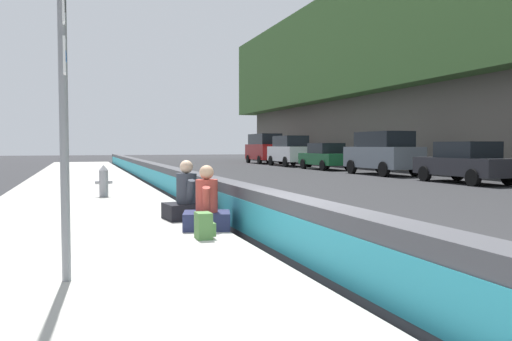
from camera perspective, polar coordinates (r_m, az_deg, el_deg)
ground_plane at (r=7.06m, az=4.23°, el=-9.83°), size 160.00×160.00×0.00m
sidewalk_strip at (r=6.49m, az=-18.17°, el=-10.45°), size 80.00×4.40×0.14m
jersey_barrier at (r=6.98m, az=4.21°, el=-6.43°), size 76.00×0.45×0.85m
route_sign_post at (r=5.61m, az=-20.79°, el=9.69°), size 0.44×0.09×3.60m
fire_hydrant at (r=14.58m, az=-16.73°, el=-1.07°), size 0.26×0.46×0.88m
seated_person_foreground at (r=8.58m, az=-5.56°, el=-4.34°), size 0.83×0.91×1.08m
seated_person_middle at (r=9.82m, az=-7.80°, el=-3.36°), size 0.78×0.89×1.13m
backpack at (r=7.72m, az=-5.84°, el=-6.22°), size 0.32×0.28×0.40m
parked_car_third at (r=22.52m, az=22.46°, el=0.86°), size 4.51×1.97×1.71m
parked_car_fourth at (r=27.51m, az=14.03°, el=1.97°), size 4.83×2.12×2.28m
parked_car_midline at (r=33.00m, az=7.80°, el=1.60°), size 4.50×1.96×1.71m
parked_car_far at (r=38.28m, az=3.82°, el=2.26°), size 4.83×2.13×2.28m
parked_car_farther at (r=43.98m, az=0.93°, el=2.56°), size 5.15×2.20×2.56m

